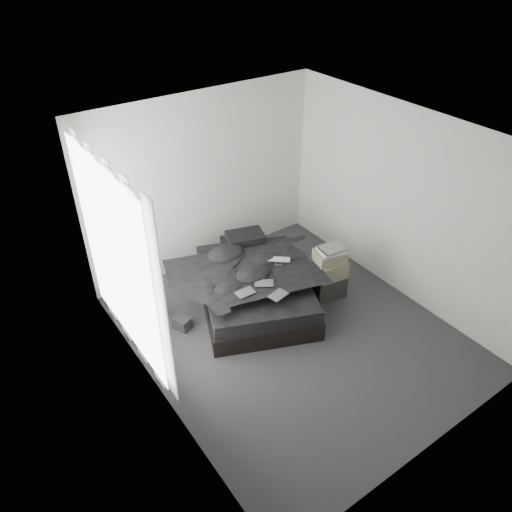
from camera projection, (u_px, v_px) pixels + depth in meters
floor at (292, 333)px, 6.42m from camera, size 3.60×4.20×0.01m
ceiling at (302, 140)px, 4.94m from camera, size 3.60×4.20×0.01m
wall_back at (204, 182)px, 7.10m from camera, size 3.60×0.01×2.60m
wall_front at (451, 360)px, 4.27m from camera, size 3.60×0.01×2.60m
wall_left at (152, 308)px, 4.83m from camera, size 0.01×4.20×2.60m
wall_right at (403, 205)px, 6.53m from camera, size 0.01×4.20×2.60m
window_left at (117, 260)px, 5.41m from camera, size 0.02×2.00×2.30m
curtain_left at (122, 263)px, 5.48m from camera, size 0.06×2.12×2.48m
bed at (255, 295)px, 6.85m from camera, size 2.01×2.25×0.25m
mattress at (255, 282)px, 6.72m from camera, size 1.94×2.18×0.20m
duvet at (255, 272)px, 6.56m from camera, size 1.88×1.99×0.22m
pillow_lower at (241, 244)px, 7.20m from camera, size 0.66×0.57×0.13m
pillow_upper at (245, 237)px, 7.13m from camera, size 0.60×0.50×0.12m
laptop at (279, 257)px, 6.63m from camera, size 0.35×0.34×0.02m
comic_a at (245, 288)px, 6.10m from camera, size 0.24×0.16×0.01m
comic_b at (264, 278)px, 6.25m from camera, size 0.28×0.26×0.01m
comic_c at (278, 290)px, 6.05m from camera, size 0.26×0.20×0.01m
side_stand at (144, 300)px, 6.39m from camera, size 0.44×0.44×0.73m
papers at (141, 277)px, 6.17m from camera, size 0.29×0.22×0.01m
floor_books at (182, 323)px, 6.45m from camera, size 0.22×0.26×0.16m
box_lower at (328, 285)px, 6.98m from camera, size 0.49×0.42×0.32m
box_mid at (330, 269)px, 6.82m from camera, size 0.45×0.37×0.24m
box_upper at (330, 256)px, 6.70m from camera, size 0.45×0.40×0.17m
art_book_white at (331, 250)px, 6.65m from camera, size 0.38×0.33×0.03m
art_book_snake at (332, 248)px, 6.63m from camera, size 0.35×0.29×0.03m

